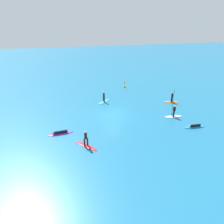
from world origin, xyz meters
The scene contains 8 objects.
ground_plane centered at (0.00, 0.00, 0.00)m, with size 120.00×120.00×0.00m, color #1E6B93.
surfer_on_blue_board centered at (9.57, -5.21, 0.14)m, with size 2.73×0.67×0.41m.
surfer_on_orange_board centered at (10.15, 2.68, 0.41)m, with size 2.50×1.17×2.34m.
surfer_on_red_board centered at (-4.13, -6.67, 0.53)m, with size 2.48×2.49×1.89m.
surfer_on_white_board centered at (8.21, -2.04, 0.45)m, with size 2.43×0.78×2.13m.
surfer_on_purple_board centered at (-6.94, -3.59, 0.15)m, with size 3.02×1.09×0.42m.
surfer_on_teal_board centered at (-0.38, 4.81, 0.44)m, with size 2.49×2.32×1.74m.
marker_buoy centered at (4.53, 11.05, 0.23)m, with size 0.41×0.41×1.37m.
Camera 1 is at (-4.94, -25.58, 13.38)m, focal length 33.66 mm.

